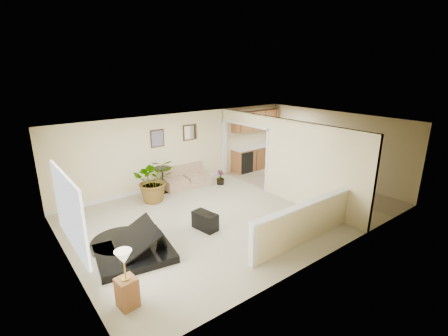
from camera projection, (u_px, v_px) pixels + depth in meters
floor at (237, 211)px, 9.39m from camera, size 9.00×9.00×0.00m
back_wall at (183, 149)px, 11.29m from camera, size 9.00×0.04×2.50m
front_wall at (330, 204)px, 6.75m from camera, size 9.00×0.04×2.50m
left_wall at (63, 211)px, 6.40m from camera, size 0.04×6.00×2.50m
right_wall at (334, 146)px, 11.64m from camera, size 0.04×6.00×2.50m
ceiling at (238, 125)px, 8.65m from camera, size 9.00×6.00×0.04m
kitchen_vinyl at (307, 187)px, 11.22m from camera, size 2.70×6.00×0.01m
interior_partition at (276, 158)px, 10.27m from camera, size 0.18×5.99×2.50m
pony_half_wall at (303, 222)px, 7.54m from camera, size 3.42×0.22×1.00m
left_window at (69, 210)px, 5.97m from camera, size 0.05×2.15×1.45m
wall_art_left at (157, 138)px, 10.57m from camera, size 0.48×0.04×0.58m
wall_mirror at (190, 132)px, 11.28m from camera, size 0.55×0.04×0.55m
kitchen_cabinets at (255, 148)px, 13.06m from camera, size 2.36×0.65×2.33m
piano at (128, 229)px, 7.01m from camera, size 2.04×2.08×1.50m
piano_bench at (205, 221)px, 8.26m from camera, size 0.45×0.72×0.45m
loveseat at (185, 176)px, 11.26m from camera, size 1.65×1.02×0.91m
accent_table at (163, 176)px, 10.66m from camera, size 0.57×0.57×0.83m
palm_plant at (154, 180)px, 9.88m from camera, size 1.49×1.38×1.38m
small_plant at (220, 178)px, 11.44m from camera, size 0.33×0.33×0.50m
lamp_stand at (126, 283)px, 5.51m from camera, size 0.35×0.35×1.09m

